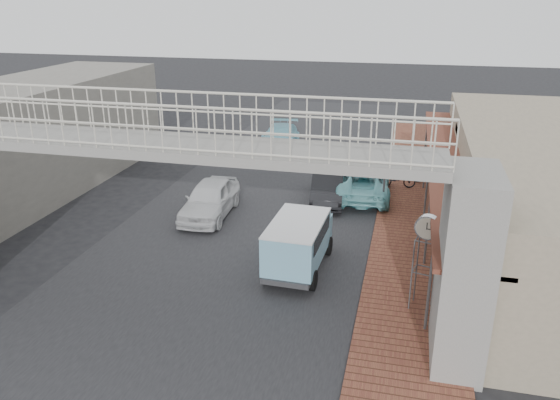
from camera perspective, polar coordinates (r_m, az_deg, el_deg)
The scene contains 15 objects.
ground at distance 19.49m, azimuth -5.96°, elevation -5.99°, with size 120.00×120.00×0.00m, color black.
road_strip at distance 19.49m, azimuth -5.96°, elevation -5.98°, with size 10.00×60.00×0.01m, color black.
sidewalk at distance 21.21m, azimuth 13.70°, elevation -4.05°, with size 3.00×40.00×0.10m, color brown.
shophouse_row at distance 21.99m, azimuth 25.85°, elevation 0.80°, with size 7.20×18.00×4.00m.
footbridge at distance 14.82m, azimuth -11.50°, elevation -1.70°, with size 16.40×2.40×6.34m.
building_far_left at distance 28.78m, azimuth -23.26°, elevation 6.55°, with size 5.00×14.00×5.00m, color gray.
white_hatchback at distance 22.88m, azimuth -7.34°, elevation 0.12°, with size 1.75×4.34×1.48m, color silver.
dark_sedan at distance 24.40m, azimuth 4.98°, elevation 1.31°, with size 1.37×3.92×1.29m, color black.
angkot_curb at distance 25.24m, azimuth 8.75°, elevation 1.94°, with size 2.32×5.04×1.40m, color #7CD0D7.
angkot_far at distance 32.26m, azimuth -0.01°, elevation 6.39°, with size 2.07×5.08×1.47m, color #76BBCD.
angkot_van at distance 18.10m, azimuth 1.96°, elevation -3.99°, with size 1.83×3.79×1.83m.
motorcycle_near at distance 26.48m, azimuth 12.19°, elevation 2.24°, with size 0.58×1.67×0.88m, color black.
motorcycle_far at distance 27.47m, azimuth 15.27°, elevation 2.76°, with size 0.46×1.64×0.99m, color black.
street_clock at distance 15.78m, azimuth 15.16°, elevation -3.21°, with size 0.75×0.68×2.91m.
arrow_sign at distance 22.68m, azimuth 12.74°, elevation 3.96°, with size 1.62×1.02×2.82m.
Camera 1 is at (6.03, -16.35, 8.73)m, focal length 35.00 mm.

